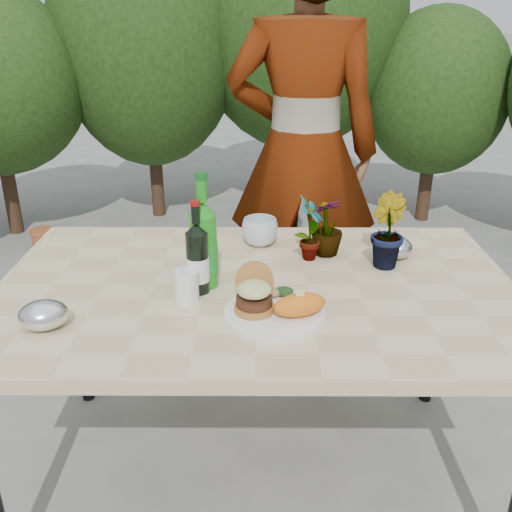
{
  "coord_description": "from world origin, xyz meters",
  "views": [
    {
      "loc": [
        0.01,
        -1.58,
        1.53
      ],
      "look_at": [
        0.0,
        -0.08,
        0.88
      ],
      "focal_mm": 40.0,
      "sensor_mm": 36.0,
      "label": 1
    }
  ],
  "objects_px": {
    "dinner_plate": "(274,314)",
    "person": "(303,152)",
    "patio_table": "(256,301)",
    "wine_bottle": "(197,259)"
  },
  "relations": [
    {
      "from": "dinner_plate",
      "to": "person",
      "type": "height_order",
      "value": "person"
    },
    {
      "from": "dinner_plate",
      "to": "patio_table",
      "type": "bearing_deg",
      "value": 104.44
    },
    {
      "from": "patio_table",
      "to": "dinner_plate",
      "type": "height_order",
      "value": "dinner_plate"
    },
    {
      "from": "dinner_plate",
      "to": "person",
      "type": "relative_size",
      "value": 0.15
    },
    {
      "from": "patio_table",
      "to": "person",
      "type": "xyz_separation_m",
      "value": [
        0.2,
        0.95,
        0.25
      ]
    },
    {
      "from": "wine_bottle",
      "to": "person",
      "type": "relative_size",
      "value": 0.15
    },
    {
      "from": "dinner_plate",
      "to": "person",
      "type": "xyz_separation_m",
      "value": [
        0.15,
        1.14,
        0.19
      ]
    },
    {
      "from": "dinner_plate",
      "to": "wine_bottle",
      "type": "height_order",
      "value": "wine_bottle"
    },
    {
      "from": "patio_table",
      "to": "dinner_plate",
      "type": "bearing_deg",
      "value": -75.56
    },
    {
      "from": "dinner_plate",
      "to": "wine_bottle",
      "type": "relative_size",
      "value": 0.98
    }
  ]
}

